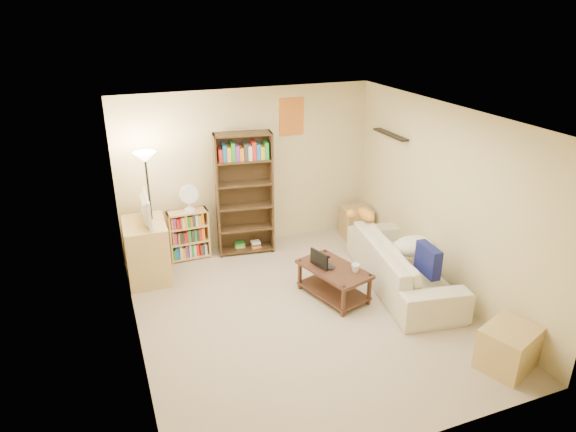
{
  "coord_description": "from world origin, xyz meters",
  "views": [
    {
      "loc": [
        -2.19,
        -5.09,
        3.66
      ],
      "look_at": [
        0.07,
        0.72,
        1.05
      ],
      "focal_mm": 32.0,
      "sensor_mm": 36.0,
      "label": 1
    }
  ],
  "objects": [
    {
      "name": "laptop",
      "position": [
        0.48,
        0.34,
        0.45
      ],
      "size": [
        0.44,
        0.41,
        0.02
      ],
      "primitive_type": "imported",
      "rotation": [
        0.0,
        0.0,
        2.01
      ],
      "color": "black",
      "rests_on": "coffee_table"
    },
    {
      "name": "mug",
      "position": [
        0.74,
        0.04,
        0.49
      ],
      "size": [
        0.12,
        0.12,
        0.11
      ],
      "primitive_type": "imported",
      "rotation": [
        0.0,
        0.0,
        0.04
      ],
      "color": "white",
      "rests_on": "coffee_table"
    },
    {
      "name": "television",
      "position": [
        -1.7,
        1.65,
        1.06
      ],
      "size": [
        0.72,
        0.13,
        0.41
      ],
      "primitive_type": "imported",
      "rotation": [
        0.0,
        0.0,
        1.54
      ],
      "color": "black",
      "rests_on": "tv_stand"
    },
    {
      "name": "tabby_cat",
      "position": [
        1.4,
        1.06,
        0.74
      ],
      "size": [
        0.52,
        0.25,
        0.18
      ],
      "color": "orange",
      "rests_on": "sofa"
    },
    {
      "name": "navy_pillow",
      "position": [
        1.58,
        -0.33,
        0.63
      ],
      "size": [
        0.16,
        0.44,
        0.39
      ],
      "primitive_type": "cube",
      "rotation": [
        0.0,
        0.0,
        1.51
      ],
      "color": "navy",
      "rests_on": "sofa"
    },
    {
      "name": "coffee_table",
      "position": [
        0.53,
        0.23,
        0.28
      ],
      "size": [
        0.8,
        1.09,
        0.43
      ],
      "rotation": [
        0.0,
        0.0,
        0.29
      ],
      "color": "#43231A",
      "rests_on": "ground"
    },
    {
      "name": "room",
      "position": [
        0.0,
        0.01,
        1.62
      ],
      "size": [
        4.5,
        4.54,
        2.52
      ],
      "color": "tan",
      "rests_on": "ground"
    },
    {
      "name": "short_bookshelf",
      "position": [
        -1.03,
        2.05,
        0.39
      ],
      "size": [
        0.61,
        0.26,
        0.78
      ],
      "rotation": [
        0.0,
        0.0,
        0.03
      ],
      "color": "tan",
      "rests_on": "ground"
    },
    {
      "name": "book_stacks",
      "position": [
        -0.12,
        1.95,
        0.08
      ],
      "size": [
        0.4,
        0.23,
        0.17
      ],
      "color": "red",
      "rests_on": "ground"
    },
    {
      "name": "tv_remote",
      "position": [
        0.54,
        0.57,
        0.44
      ],
      "size": [
        0.14,
        0.17,
        0.02
      ],
      "primitive_type": "cube",
      "rotation": [
        0.0,
        0.0,
        0.59
      ],
      "color": "black",
      "rests_on": "coffee_table"
    },
    {
      "name": "tall_bookshelf",
      "position": [
        -0.16,
        1.95,
        1.01
      ],
      "size": [
        0.89,
        0.4,
        1.91
      ],
      "rotation": [
        0.0,
        0.0,
        -0.14
      ],
      "color": "#48311B",
      "rests_on": "ground"
    },
    {
      "name": "side_table",
      "position": [
        1.72,
        1.81,
        0.26
      ],
      "size": [
        0.49,
        0.49,
        0.51
      ],
      "primitive_type": "cube",
      "rotation": [
        0.0,
        0.0,
        -0.1
      ],
      "color": "tan",
      "rests_on": "ground"
    },
    {
      "name": "sofa",
      "position": [
        1.55,
        0.16,
        0.33
      ],
      "size": [
        2.52,
        1.6,
        0.65
      ],
      "primitive_type": "imported",
      "rotation": [
        0.0,
        0.0,
        1.41
      ],
      "color": "beige",
      "rests_on": "ground"
    },
    {
      "name": "laptop_screen",
      "position": [
        0.34,
        0.3,
        0.56
      ],
      "size": [
        0.11,
        0.32,
        0.22
      ],
      "primitive_type": "cube",
      "rotation": [
        0.0,
        0.0,
        0.29
      ],
      "color": "white",
      "rests_on": "laptop"
    },
    {
      "name": "cream_blanket",
      "position": [
        1.72,
        0.19,
        0.56
      ],
      "size": [
        0.6,
        0.43,
        0.26
      ],
      "primitive_type": "ellipsoid",
      "color": "white",
      "rests_on": "sofa"
    },
    {
      "name": "desk_fan",
      "position": [
        -0.99,
        2.01,
        1.01
      ],
      "size": [
        0.28,
        0.16,
        0.42
      ],
      "color": "white",
      "rests_on": "short_bookshelf"
    },
    {
      "name": "end_cabinet",
      "position": [
        1.65,
        -1.74,
        0.24
      ],
      "size": [
        0.71,
        0.65,
        0.48
      ],
      "primitive_type": "cube",
      "rotation": [
        0.0,
        0.0,
        0.36
      ],
      "color": "tan",
      "rests_on": "ground"
    },
    {
      "name": "floor_lamp",
      "position": [
        -1.58,
        1.76,
        1.45
      ],
      "size": [
        0.31,
        0.31,
        1.81
      ],
      "color": "black",
      "rests_on": "ground"
    },
    {
      "name": "tv_stand",
      "position": [
        -1.7,
        1.65,
        0.43
      ],
      "size": [
        0.59,
        0.81,
        0.85
      ],
      "primitive_type": "cube",
      "rotation": [
        0.0,
        0.0,
        -0.03
      ],
      "color": "#DCB66B",
      "rests_on": "ground"
    }
  ]
}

